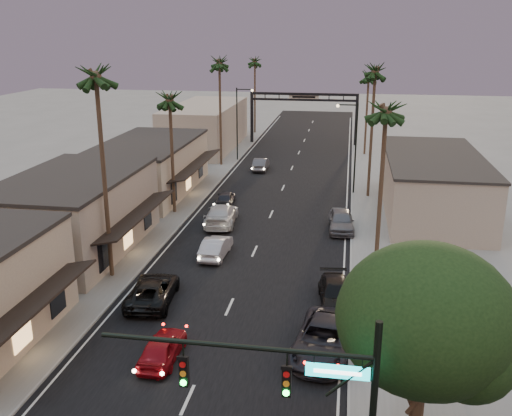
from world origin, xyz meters
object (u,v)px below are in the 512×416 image
(corner_tree, at_px, (427,325))
(palm_lc, at_px, (169,95))
(palm_rb, at_px, (376,67))
(palm_rc, at_px, (369,73))
(palm_ra, at_px, (387,105))
(oncoming_pickup, at_px, (153,290))
(streetlight_left, at_px, (239,118))
(palm_far, at_px, (255,59))
(oncoming_red, at_px, (162,347))
(curbside_near, at_px, (324,339))
(streetlight_right, at_px, (353,141))
(arch, at_px, (304,105))
(curbside_black, at_px, (336,294))
(oncoming_silver, at_px, (216,247))
(palm_ld, at_px, (219,60))
(traffic_signal, at_px, (309,397))
(palm_lb, at_px, (95,70))

(corner_tree, height_order, palm_lc, palm_lc)
(palm_rb, xyz_separation_m, palm_rc, (0.00, 20.00, -1.95))
(palm_ra, bearing_deg, oncoming_pickup, -159.15)
(corner_tree, bearing_deg, streetlight_left, 107.97)
(palm_rb, relative_size, palm_far, 1.08)
(oncoming_red, relative_size, oncoming_pickup, 0.75)
(oncoming_pickup, height_order, curbside_near, curbside_near)
(palm_lc, bearing_deg, palm_rb, 24.94)
(palm_rc, xyz_separation_m, curbside_near, (-2.85, -49.17, -9.64))
(streetlight_right, bearing_deg, oncoming_pickup, -114.00)
(arch, distance_m, palm_rb, 28.24)
(curbside_black, bearing_deg, palm_far, 97.50)
(palm_ra, height_order, palm_far, same)
(palm_rb, xyz_separation_m, oncoming_pickup, (-13.28, -25.06, -11.66))
(arch, height_order, oncoming_red, arch)
(streetlight_right, xyz_separation_m, oncoming_silver, (-9.51, -18.41, -4.60))
(palm_lc, height_order, palm_rb, palm_rb)
(palm_lc, bearing_deg, oncoming_pickup, -77.06)
(arch, distance_m, oncoming_pickup, 51.49)
(curbside_near, xyz_separation_m, curbside_black, (0.45, 5.50, -0.13))
(palm_rb, bearing_deg, palm_lc, -155.06)
(palm_ra, height_order, palm_rb, palm_rb)
(corner_tree, relative_size, oncoming_silver, 1.99)
(streetlight_right, distance_m, oncoming_silver, 21.23)
(oncoming_silver, height_order, curbside_black, oncoming_silver)
(palm_rc, xyz_separation_m, curbside_black, (-2.40, -43.67, -9.77))
(palm_ld, distance_m, palm_far, 23.02)
(palm_lc, relative_size, palm_rc, 1.00)
(streetlight_left, bearing_deg, palm_ra, -65.46)
(streetlight_right, height_order, palm_rb, palm_rb)
(palm_lc, relative_size, palm_rb, 0.86)
(palm_rc, height_order, oncoming_red, palm_rc)
(oncoming_pickup, xyz_separation_m, curbside_black, (10.88, 1.39, -0.05))
(streetlight_left, bearing_deg, traffic_signal, -76.86)
(traffic_signal, distance_m, corner_tree, 5.20)
(palm_rc, distance_m, oncoming_red, 53.09)
(arch, bearing_deg, palm_far, 136.05)
(palm_ra, distance_m, oncoming_pickup, 17.78)
(corner_tree, height_order, palm_rb, palm_rb)
(palm_lc, distance_m, oncoming_pickup, 20.02)
(oncoming_silver, bearing_deg, palm_far, -82.16)
(traffic_signal, bearing_deg, oncoming_silver, 110.13)
(palm_lc, bearing_deg, oncoming_red, -74.26)
(oncoming_red, bearing_deg, palm_rb, -109.08)
(oncoming_silver, xyz_separation_m, curbside_black, (8.79, -6.26, -0.02))
(palm_ra, height_order, palm_rc, palm_ra)
(palm_lc, height_order, curbside_black, palm_lc)
(arch, relative_size, palm_ra, 1.15)
(palm_ld, distance_m, oncoming_silver, 31.31)
(arch, height_order, palm_lb, palm_lb)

